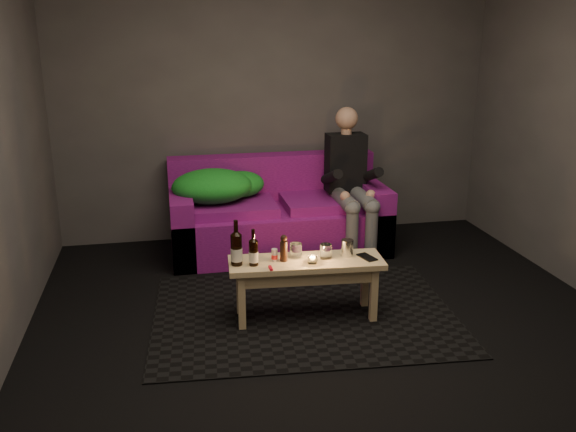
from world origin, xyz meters
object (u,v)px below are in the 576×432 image
Objects in this scene: sofa at (277,217)px; steel_cup at (347,248)px; person at (350,179)px; beer_bottle_b at (253,252)px; coffee_table at (306,270)px; beer_bottle_a at (236,249)px.

steel_cup is at bearing -80.57° from sofa.
beer_bottle_b is (-1.04, -1.26, -0.13)m from person.
sofa reaches higher than steel_cup.
person reaches higher than steel_cup.
steel_cup is (0.65, 0.04, -0.03)m from beer_bottle_b.
coffee_table is (-0.06, -1.39, 0.06)m from sofa.
beer_bottle_a is at bearing -133.06° from person.
coffee_table is at bearing -118.84° from person.
beer_bottle_a reaches higher than beer_bottle_b.
steel_cup is (0.76, 0.01, -0.06)m from beer_bottle_a.
beer_bottle_a reaches higher than steel_cup.
steel_cup is at bearing 0.94° from beer_bottle_a.
person is at bearing 50.39° from beer_bottle_b.
sofa is at bearing 166.11° from person.
coffee_table is 4.28× the size of beer_bottle_b.
person is 1.45m from coffee_table.
steel_cup is (0.23, -1.37, 0.19)m from sofa.
person is at bearing 61.16° from coffee_table.
sofa is 1.50m from beer_bottle_a.
steel_cup is at bearing 4.27° from coffee_table.
beer_bottle_b reaches higher than coffee_table.
beer_bottle_a is (-1.15, -1.23, -0.11)m from person.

